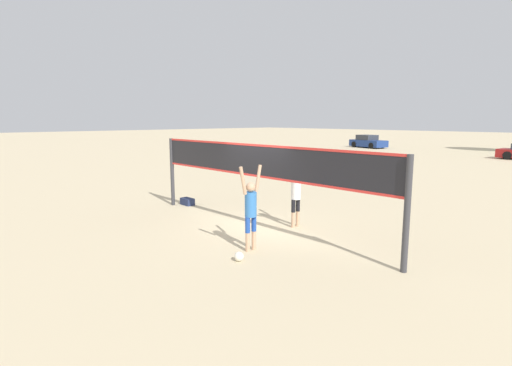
{
  "coord_description": "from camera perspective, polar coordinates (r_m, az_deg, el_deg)",
  "views": [
    {
      "loc": [
        8.11,
        -7.58,
        3.12
      ],
      "look_at": [
        0.0,
        0.0,
        1.34
      ],
      "focal_mm": 28.0,
      "sensor_mm": 36.0,
      "label": 1
    }
  ],
  "objects": [
    {
      "name": "ground_plane",
      "position": [
        11.53,
        0.0,
        -6.59
      ],
      "size": [
        200.0,
        200.0,
        0.0
      ],
      "primitive_type": "plane",
      "color": "beige"
    },
    {
      "name": "player_spiker",
      "position": [
        9.44,
        -0.76,
        -3.39
      ],
      "size": [
        0.28,
        0.69,
        2.05
      ],
      "rotation": [
        0.0,
        0.0,
        1.57
      ],
      "color": "tan",
      "rests_on": "ground_plane"
    },
    {
      "name": "player_blocker",
      "position": [
        11.59,
        5.72,
        -1.18
      ],
      "size": [
        0.28,
        0.69,
        2.02
      ],
      "rotation": [
        0.0,
        0.0,
        -1.57
      ],
      "color": "tan",
      "rests_on": "ground_plane"
    },
    {
      "name": "volleyball_net",
      "position": [
        11.19,
        0.0,
        2.02
      ],
      "size": [
        9.06,
        0.13,
        2.44
      ],
      "color": "#38383D",
      "rests_on": "ground_plane"
    },
    {
      "name": "parked_car_far",
      "position": [
        45.94,
        15.7,
        5.66
      ],
      "size": [
        4.47,
        2.68,
        1.41
      ],
      "rotation": [
        0.0,
        0.0,
        -0.23
      ],
      "color": "navy",
      "rests_on": "ground_plane"
    },
    {
      "name": "gear_bag",
      "position": [
        14.89,
        -9.77,
        -2.63
      ],
      "size": [
        0.53,
        0.31,
        0.25
      ],
      "color": "navy",
      "rests_on": "ground_plane"
    },
    {
      "name": "volleyball",
      "position": [
        9.0,
        -2.45,
        -10.44
      ],
      "size": [
        0.22,
        0.22,
        0.22
      ],
      "color": "silver",
      "rests_on": "ground_plane"
    }
  ]
}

